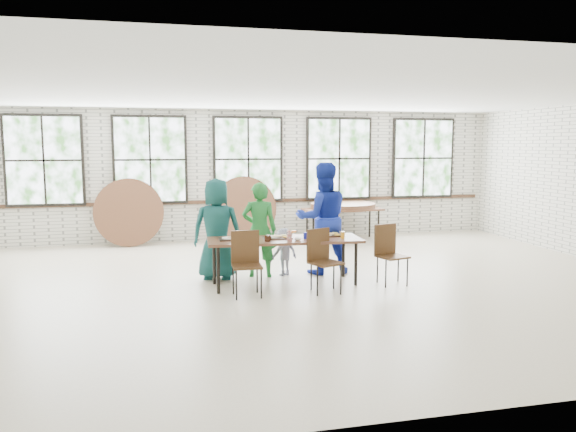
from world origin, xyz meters
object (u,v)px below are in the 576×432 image
Objects in this scene: dining_table at (285,242)px; storage_table at (343,211)px; chair_near_left at (246,258)px; chair_near_right at (322,255)px.

storage_table is (2.24, 3.79, -0.00)m from dining_table.
dining_table is 2.57× the size of chair_near_left.
chair_near_right is at bearing -44.82° from dining_table.
dining_table is at bearing 109.13° from chair_near_right.
chair_near_left is 1.00× the size of chair_near_right.
storage_table is (2.93, 4.25, 0.13)m from chair_near_left.
dining_table is 0.70m from chair_near_right.
chair_near_left reaches higher than dining_table.
chair_near_left is 5.16m from storage_table.
chair_near_left is at bearing -142.72° from dining_table.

